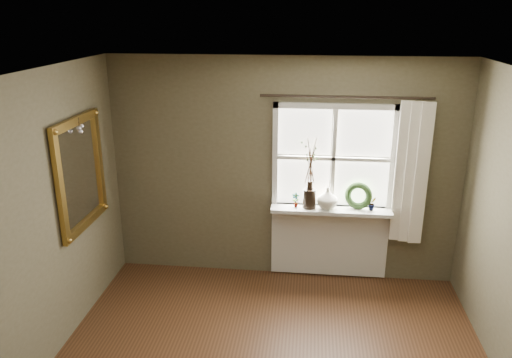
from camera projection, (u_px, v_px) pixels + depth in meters
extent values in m
plane|color=silver|center=(267.00, 85.00, 3.18)|extent=(4.50, 4.50, 0.00)
cube|color=brown|center=(284.00, 170.00, 5.76)|extent=(4.00, 0.10, 2.60)
cube|color=silver|center=(331.00, 208.00, 5.76)|extent=(1.36, 0.06, 0.06)
cube|color=silver|center=(336.00, 106.00, 5.38)|extent=(1.36, 0.06, 0.06)
cube|color=silver|center=(275.00, 157.00, 5.64)|extent=(0.06, 0.06, 1.24)
cube|color=silver|center=(393.00, 160.00, 5.50)|extent=(0.06, 0.06, 1.24)
cube|color=silver|center=(333.00, 159.00, 5.57)|extent=(1.24, 0.05, 0.04)
cube|color=silver|center=(333.00, 159.00, 5.57)|extent=(0.04, 0.05, 1.12)
cube|color=white|center=(305.00, 132.00, 5.53)|extent=(0.59, 0.01, 0.53)
cube|color=white|center=(364.00, 133.00, 5.46)|extent=(0.59, 0.01, 0.53)
cube|color=white|center=(303.00, 182.00, 5.72)|extent=(0.59, 0.01, 0.53)
cube|color=white|center=(361.00, 184.00, 5.65)|extent=(0.59, 0.01, 0.53)
cube|color=silver|center=(331.00, 210.00, 5.66)|extent=(1.36, 0.26, 0.04)
cube|color=silver|center=(329.00, 241.00, 5.91)|extent=(1.36, 0.04, 0.88)
cylinder|color=black|center=(309.00, 198.00, 5.65)|extent=(0.15, 0.15, 0.22)
imported|color=beige|center=(327.00, 198.00, 5.62)|extent=(0.25, 0.25, 0.24)
torus|color=#2A461F|center=(358.00, 198.00, 5.62)|extent=(0.33, 0.20, 0.32)
imported|color=#2A461F|center=(296.00, 200.00, 5.67)|extent=(0.09, 0.07, 0.17)
imported|color=#2A461F|center=(372.00, 203.00, 5.58)|extent=(0.11, 0.10, 0.16)
cube|color=silver|center=(411.00, 173.00, 5.43)|extent=(0.36, 0.12, 1.59)
cylinder|color=black|center=(346.00, 97.00, 5.29)|extent=(1.84, 0.03, 0.03)
cube|color=white|center=(80.00, 173.00, 4.94)|extent=(0.02, 0.79, 0.97)
cube|color=olive|center=(75.00, 121.00, 4.77)|extent=(0.05, 0.95, 0.08)
cube|color=olive|center=(87.00, 222.00, 5.11)|extent=(0.05, 0.95, 0.08)
cube|color=olive|center=(60.00, 188.00, 4.53)|extent=(0.05, 0.08, 0.97)
cube|color=olive|center=(99.00, 161.00, 5.34)|extent=(0.05, 0.08, 0.97)
sphere|color=silver|center=(79.00, 128.00, 4.75)|extent=(0.04, 0.04, 0.04)
sphere|color=silver|center=(81.00, 132.00, 4.79)|extent=(0.04, 0.04, 0.04)
sphere|color=silver|center=(82.00, 126.00, 4.81)|extent=(0.04, 0.04, 0.04)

